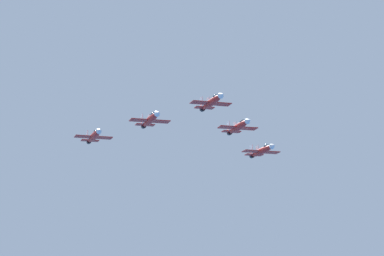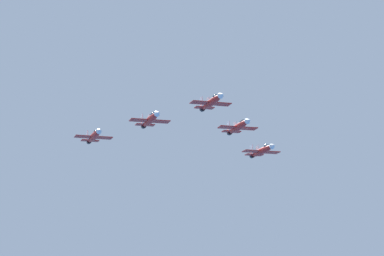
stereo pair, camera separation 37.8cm
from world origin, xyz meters
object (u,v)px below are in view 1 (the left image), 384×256
jet_right_wingman (150,120)px  jet_left_outer (262,151)px  jet_lead (212,102)px  jet_right_outer (94,136)px  jet_left_wingman (239,127)px

jet_right_wingman → jet_left_outer: size_ratio=0.98×
jet_lead → jet_right_outer: (7.65, -36.64, -4.39)m
jet_right_wingman → jet_left_outer: (-38.75, 4.87, -3.62)m
jet_lead → jet_right_outer: bearing=-140.1°
jet_left_outer → jet_right_outer: jet_right_outer is taller
jet_lead → jet_right_wingman: size_ratio=0.98×
jet_lead → jet_right_outer: jet_lead is taller
jet_left_outer → jet_right_outer: (42.57, -23.19, 1.38)m
jet_right_wingman → jet_right_outer: jet_right_wingman is taller
jet_lead → jet_left_wingman: (-17.46, -6.72, -2.50)m
jet_left_wingman → jet_right_outer: 39.10m
jet_right_wingman → jet_right_outer: (3.82, -18.32, -2.24)m
jet_left_wingman → jet_left_outer: bearing=140.6°
jet_left_wingman → jet_left_outer: 19.00m
jet_lead → jet_left_outer: 37.87m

